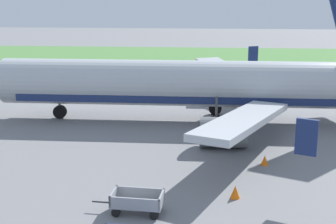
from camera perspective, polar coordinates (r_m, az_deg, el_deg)
name	(u,v)px	position (r m, az deg, el deg)	size (l,w,h in m)	color
grass_strip	(170,59)	(73.74, 0.19, 6.16)	(220.00, 28.00, 0.06)	#518442
airplane	(198,85)	(39.73, 3.52, 3.20)	(37.51, 30.30, 11.34)	#B2B7BC
baggage_cart_fourth_in_row	(137,202)	(24.47, -3.62, -10.34)	(3.60, 1.60, 1.07)	gray
traffic_cone_near_plane	(265,160)	(31.21, 11.17, -5.52)	(0.47, 0.47, 0.62)	orange
traffic_cone_by_carts	(235,192)	(26.34, 7.81, -9.18)	(0.53, 0.53, 0.69)	orange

